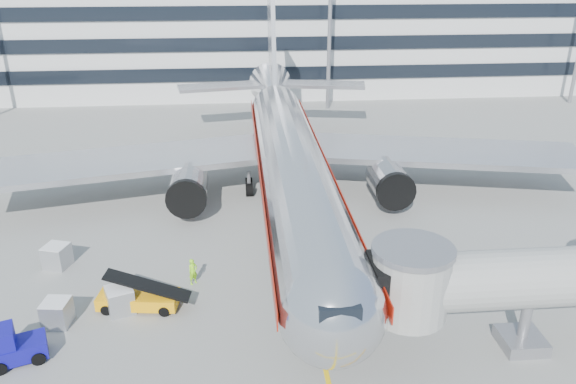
{
  "coord_description": "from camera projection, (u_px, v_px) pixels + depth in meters",
  "views": [
    {
      "loc": [
        -3.85,
        -30.84,
        19.05
      ],
      "look_at": [
        -0.68,
        4.45,
        4.0
      ],
      "focal_mm": 35.0,
      "sensor_mm": 36.0,
      "label": 1
    }
  ],
  "objects": [
    {
      "name": "cargo_container_right",
      "position": [
        57.0,
        256.0,
        36.83
      ],
      "size": [
        1.81,
        1.81,
        1.54
      ],
      "color": "#A9ABB0",
      "rests_on": "ground"
    },
    {
      "name": "ground",
      "position": [
        305.0,
        276.0,
        36.04
      ],
      "size": [
        180.0,
        180.0,
        0.0
      ],
      "primitive_type": "plane",
      "color": "gray",
      "rests_on": "ground"
    },
    {
      "name": "terminal",
      "position": [
        261.0,
        34.0,
        86.11
      ],
      "size": [
        150.0,
        24.25,
        15.6
      ],
      "color": "silver",
      "rests_on": "ground"
    },
    {
      "name": "jet_bridge",
      "position": [
        565.0,
        282.0,
        28.19
      ],
      "size": [
        17.8,
        4.5,
        7.0
      ],
      "color": "silver",
      "rests_on": "ground"
    },
    {
      "name": "ramp_worker",
      "position": [
        193.0,
        272.0,
        34.87
      ],
      "size": [
        0.74,
        0.72,
        1.72
      ],
      "primitive_type": "imported",
      "rotation": [
        0.0,
        0.0,
        0.72
      ],
      "color": "#97FF1A",
      "rests_on": "ground"
    },
    {
      "name": "cargo_container_front",
      "position": [
        57.0,
        313.0,
        31.05
      ],
      "size": [
        1.56,
        1.56,
        1.49
      ],
      "color": "#A9ABB0",
      "rests_on": "ground"
    },
    {
      "name": "belt_loader",
      "position": [
        138.0,
        298.0,
        32.55
      ],
      "size": [
        4.93,
        2.24,
        2.31
      ],
      "color": "#FBA40A",
      "rests_on": "ground"
    },
    {
      "name": "cargo_container_left",
      "position": [
        120.0,
        300.0,
        32.16
      ],
      "size": [
        1.88,
        1.88,
        1.54
      ],
      "color": "#A9ABB0",
      "rests_on": "ground"
    },
    {
      "name": "baggage_tug",
      "position": [
        13.0,
        347.0,
        28.14
      ],
      "size": [
        3.12,
        2.5,
        2.06
      ],
      "color": "#0F0C89",
      "rests_on": "ground"
    },
    {
      "name": "lead_in_line",
      "position": [
        290.0,
        210.0,
        45.2
      ],
      "size": [
        0.25,
        70.0,
        0.01
      ],
      "primitive_type": "cube",
      "color": "yellow",
      "rests_on": "ground"
    },
    {
      "name": "main_jet",
      "position": [
        288.0,
        154.0,
        45.13
      ],
      "size": [
        50.95,
        48.7,
        16.06
      ],
      "color": "silver",
      "rests_on": "ground"
    }
  ]
}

